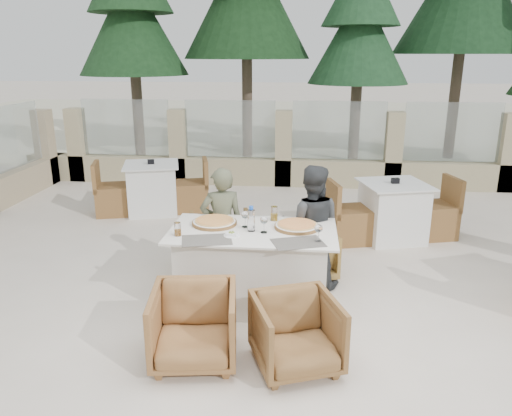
# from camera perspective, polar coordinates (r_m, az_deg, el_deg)

# --- Properties ---
(ground) EXTENTS (80.00, 80.00, 0.00)m
(ground) POSITION_cam_1_polar(r_m,az_deg,el_deg) (5.01, 0.29, -11.22)
(ground) COLOR beige
(ground) RESTS_ON ground
(sand_patch) EXTENTS (30.00, 16.00, 0.01)m
(sand_patch) POSITION_cam_1_polar(r_m,az_deg,el_deg) (18.54, 4.54, 9.80)
(sand_patch) COLOR beige
(sand_patch) RESTS_ON ground
(perimeter_wall_far) EXTENTS (10.00, 0.34, 1.60)m
(perimeter_wall_far) POSITION_cam_1_polar(r_m,az_deg,el_deg) (9.33, 3.17, 7.41)
(perimeter_wall_far) COLOR tan
(perimeter_wall_far) RESTS_ON ground
(pine_far_left) EXTENTS (2.42, 2.42, 5.50)m
(pine_far_left) POSITION_cam_1_polar(r_m,az_deg,el_deg) (12.05, -13.91, 18.48)
(pine_far_left) COLOR #1C421F
(pine_far_left) RESTS_ON ground
(pine_mid_left) EXTENTS (2.86, 2.86, 6.50)m
(pine_mid_left) POSITION_cam_1_polar(r_m,az_deg,el_deg) (12.00, -1.07, 21.35)
(pine_mid_left) COLOR #193C1B
(pine_mid_left) RESTS_ON ground
(pine_centre) EXTENTS (2.20, 2.20, 5.00)m
(pine_centre) POSITION_cam_1_polar(r_m,az_deg,el_deg) (11.64, 11.69, 17.45)
(pine_centre) COLOR #214E29
(pine_centre) RESTS_ON ground
(pine_mid_right) EXTENTS (2.99, 2.99, 6.80)m
(pine_mid_right) POSITION_cam_1_polar(r_m,az_deg,el_deg) (12.69, 22.77, 20.57)
(pine_mid_right) COLOR #1A4020
(pine_mid_right) RESTS_ON ground
(dining_table) EXTENTS (1.60, 0.90, 0.77)m
(dining_table) POSITION_cam_1_polar(r_m,az_deg,el_deg) (4.93, -0.36, -6.77)
(dining_table) COLOR silver
(dining_table) RESTS_ON ground
(placemat_near_left) EXTENTS (0.51, 0.39, 0.00)m
(placemat_near_left) POSITION_cam_1_polar(r_m,az_deg,el_deg) (4.55, -5.64, -3.65)
(placemat_near_left) COLOR #635D54
(placemat_near_left) RESTS_ON dining_table
(placemat_near_right) EXTENTS (0.52, 0.43, 0.00)m
(placemat_near_right) POSITION_cam_1_polar(r_m,az_deg,el_deg) (4.48, 4.83, -3.98)
(placemat_near_right) COLOR #5C564F
(placemat_near_right) RESTS_ON dining_table
(pizza_left) EXTENTS (0.50, 0.50, 0.06)m
(pizza_left) POSITION_cam_1_polar(r_m,az_deg,el_deg) (4.95, -4.77, -1.54)
(pizza_left) COLOR #C75A1B
(pizza_left) RESTS_ON dining_table
(pizza_right) EXTENTS (0.52, 0.52, 0.06)m
(pizza_right) POSITION_cam_1_polar(r_m,az_deg,el_deg) (4.85, 4.69, -1.98)
(pizza_right) COLOR #DA541D
(pizza_right) RESTS_ON dining_table
(water_bottle) EXTENTS (0.09, 0.09, 0.25)m
(water_bottle) POSITION_cam_1_polar(r_m,az_deg,el_deg) (4.72, -0.55, -1.22)
(water_bottle) COLOR #A7C5DB
(water_bottle) RESTS_ON dining_table
(wine_glass_centre) EXTENTS (0.10, 0.10, 0.18)m
(wine_glass_centre) POSITION_cam_1_polar(r_m,az_deg,el_deg) (4.83, -1.25, -1.18)
(wine_glass_centre) COLOR white
(wine_glass_centre) RESTS_ON dining_table
(wine_glass_near) EXTENTS (0.09, 0.09, 0.18)m
(wine_glass_near) POSITION_cam_1_polar(r_m,az_deg,el_deg) (4.69, 0.92, -1.77)
(wine_glass_near) COLOR white
(wine_glass_near) RESTS_ON dining_table
(wine_glass_corner) EXTENTS (0.10, 0.10, 0.18)m
(wine_glass_corner) POSITION_cam_1_polar(r_m,az_deg,el_deg) (4.50, 7.16, -2.73)
(wine_glass_corner) COLOR white
(wine_glass_corner) RESTS_ON dining_table
(beer_glass_left) EXTENTS (0.08, 0.08, 0.13)m
(beer_glass_left) POSITION_cam_1_polar(r_m,az_deg,el_deg) (4.68, -8.95, -2.40)
(beer_glass_left) COLOR #C0711B
(beer_glass_left) RESTS_ON dining_table
(beer_glass_right) EXTENTS (0.09, 0.09, 0.15)m
(beer_glass_right) POSITION_cam_1_polar(r_m,az_deg,el_deg) (5.04, 2.08, -0.64)
(beer_glass_right) COLOR gold
(beer_glass_right) RESTS_ON dining_table
(olive_dish) EXTENTS (0.11, 0.11, 0.04)m
(olive_dish) POSITION_cam_1_polar(r_m,az_deg,el_deg) (4.63, -2.81, -2.96)
(olive_dish) COLOR white
(olive_dish) RESTS_ON dining_table
(armchair_far_left) EXTENTS (0.85, 0.86, 0.65)m
(armchair_far_left) POSITION_cam_1_polar(r_m,az_deg,el_deg) (5.73, -3.94, -3.92)
(armchair_far_left) COLOR olive
(armchair_far_left) RESTS_ON ground
(armchair_far_right) EXTENTS (0.79, 0.80, 0.56)m
(armchair_far_right) POSITION_cam_1_polar(r_m,az_deg,el_deg) (5.54, 5.54, -5.23)
(armchair_far_right) COLOR olive
(armchair_far_right) RESTS_ON ground
(armchair_near_left) EXTENTS (0.75, 0.77, 0.62)m
(armchair_near_left) POSITION_cam_1_polar(r_m,az_deg,el_deg) (4.12, -7.09, -13.22)
(armchair_near_left) COLOR olive
(armchair_near_left) RESTS_ON ground
(armchair_near_right) EXTENTS (0.81, 0.82, 0.59)m
(armchair_near_right) POSITION_cam_1_polar(r_m,az_deg,el_deg) (4.03, 4.64, -14.11)
(armchair_near_right) COLOR brown
(armchair_near_right) RESTS_ON ground
(diner_left) EXTENTS (0.53, 0.42, 1.27)m
(diner_left) POSITION_cam_1_polar(r_m,az_deg,el_deg) (5.33, -3.91, -2.03)
(diner_left) COLOR #555940
(diner_left) RESTS_ON ground
(diner_right) EXTENTS (0.66, 0.52, 1.32)m
(diner_right) POSITION_cam_1_polar(r_m,az_deg,el_deg) (5.25, 6.29, -2.14)
(diner_right) COLOR #383B3D
(diner_right) RESTS_ON ground
(bg_table_a) EXTENTS (1.80, 1.22, 0.77)m
(bg_table_a) POSITION_cam_1_polar(r_m,az_deg,el_deg) (7.93, -11.74, 2.23)
(bg_table_a) COLOR silver
(bg_table_a) RESTS_ON ground
(bg_table_b) EXTENTS (1.80, 1.22, 0.77)m
(bg_table_b) POSITION_cam_1_polar(r_m,az_deg,el_deg) (6.86, 15.35, -0.38)
(bg_table_b) COLOR white
(bg_table_b) RESTS_ON ground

